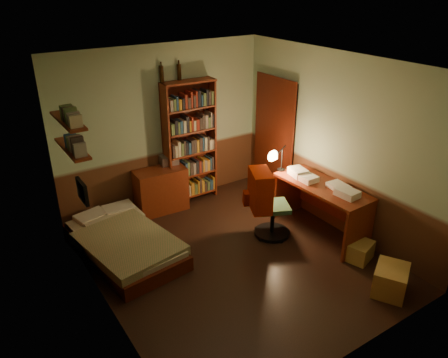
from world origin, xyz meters
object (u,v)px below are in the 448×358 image
bookshelf (190,143)px  desk_lamp (282,151)px  bed (123,236)px  cardboard_box_a (391,280)px  office_chair (273,208)px  mini_stereo (169,160)px  desk (321,209)px  dresser (161,190)px  cardboard_box_b (359,251)px

bookshelf → desk_lamp: (0.88, -1.26, 0.09)m
bed → cardboard_box_a: size_ratio=3.97×
office_chair → cardboard_box_a: office_chair is taller
desk_lamp → bookshelf: bearing=120.4°
mini_stereo → desk_lamp: (1.26, -1.30, 0.31)m
desk → cardboard_box_a: size_ratio=3.19×
dresser → office_chair: office_chair is taller
desk_lamp → bed: bearing=167.4°
cardboard_box_a → mini_stereo: bearing=108.6°
office_chair → cardboard_box_b: bearing=-37.4°
bed → desk_lamp: (2.46, -0.35, 0.83)m
cardboard_box_a → bookshelf: bearing=103.0°
desk → cardboard_box_b: desk is taller
bed → mini_stereo: (1.20, 0.95, 0.52)m
office_chair → mini_stereo: bearing=139.9°
cardboard_box_a → desk: bearing=80.2°
bookshelf → office_chair: bookshelf is taller
desk → dresser: bearing=128.7°
desk → desk_lamp: 1.03m
dresser → cardboard_box_a: 3.65m
desk → desk_lamp: size_ratio=2.28×
mini_stereo → cardboard_box_b: size_ratio=0.77×
mini_stereo → office_chair: 1.91m
bed → desk_lamp: size_ratio=2.84×
mini_stereo → desk_lamp: desk_lamp is taller
bed → mini_stereo: size_ratio=6.59×
bookshelf → cardboard_box_b: bearing=-66.4°
bookshelf → mini_stereo: bearing=177.5°
mini_stereo → desk_lamp: 1.84m
desk_lamp → cardboard_box_a: (-0.08, -2.19, -0.93)m
bookshelf → office_chair: 1.80m
bed → office_chair: bearing=-27.3°
dresser → mini_stereo: bearing=31.4°
desk_lamp → cardboard_box_b: desk_lamp is taller
office_chair → dresser: bearing=148.0°
dresser → cardboard_box_a: size_ratio=1.77×
dresser → desk: size_ratio=0.55×
mini_stereo → bookshelf: (0.38, -0.04, 0.22)m
cardboard_box_a → cardboard_box_b: size_ratio=1.28×
dresser → bookshelf: bookshelf is taller
bed → cardboard_box_a: bearing=-53.6°
bed → mini_stereo: bearing=31.5°
bed → cardboard_box_b: (2.60, -1.87, -0.14)m
office_chair → cardboard_box_b: 1.31m
bed → bookshelf: (1.58, 0.91, 0.75)m
bookshelf → cardboard_box_a: size_ratio=4.43×
bed → desk: (2.63, -1.09, 0.12)m
desk_lamp → office_chair: desk_lamp is taller
mini_stereo → bed: bearing=-133.9°
cardboard_box_b → office_chair: bearing=117.9°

